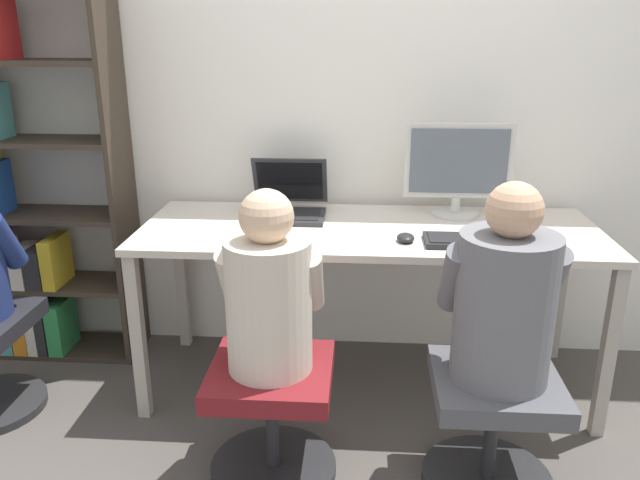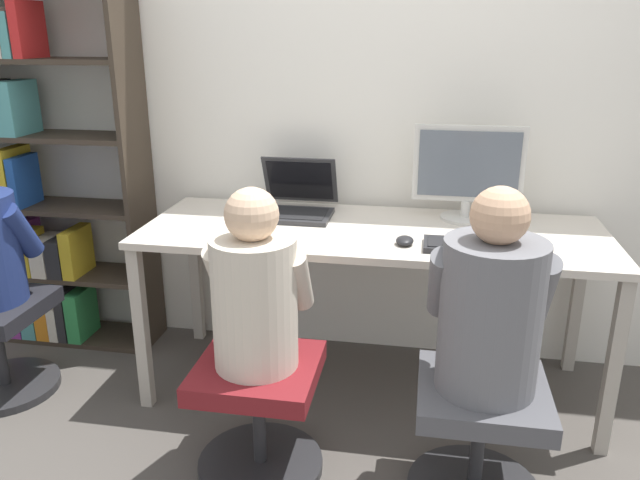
% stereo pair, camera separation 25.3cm
% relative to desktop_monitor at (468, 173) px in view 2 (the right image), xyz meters
% --- Properties ---
extents(ground_plane, '(14.00, 14.00, 0.00)m').
position_rel_desktop_monitor_xyz_m(ground_plane, '(-0.39, -0.57, -0.97)').
color(ground_plane, '#4C4742').
extents(wall_back, '(10.00, 0.05, 2.60)m').
position_rel_desktop_monitor_xyz_m(wall_back, '(-0.39, 0.22, 0.33)').
color(wall_back, white).
rests_on(wall_back, ground_plane).
extents(desk, '(1.95, 0.72, 0.76)m').
position_rel_desktop_monitor_xyz_m(desk, '(-0.39, -0.21, -0.28)').
color(desk, beige).
rests_on(desk, ground_plane).
extents(desktop_monitor, '(0.47, 0.21, 0.41)m').
position_rel_desktop_monitor_xyz_m(desktop_monitor, '(0.00, 0.00, 0.00)').
color(desktop_monitor, beige).
rests_on(desktop_monitor, desk).
extents(laptop, '(0.35, 0.36, 0.25)m').
position_rel_desktop_monitor_xyz_m(laptop, '(-0.76, -0.04, -0.16)').
color(laptop, '#2D2D30').
rests_on(laptop, desk).
extents(keyboard, '(0.39, 0.17, 0.03)m').
position_rel_desktop_monitor_xyz_m(keyboard, '(0.02, -0.40, -0.20)').
color(keyboard, '#232326').
rests_on(keyboard, desk).
extents(computer_mouse_by_keyboard, '(0.07, 0.09, 0.03)m').
position_rel_desktop_monitor_xyz_m(computer_mouse_by_keyboard, '(-0.25, -0.39, -0.19)').
color(computer_mouse_by_keyboard, black).
rests_on(computer_mouse_by_keyboard, desk).
extents(office_chair_left, '(0.46, 0.46, 0.44)m').
position_rel_desktop_monitor_xyz_m(office_chair_left, '(0.05, -0.86, -0.71)').
color(office_chair_left, '#262628').
rests_on(office_chair_left, ground_plane).
extents(office_chair_right, '(0.46, 0.46, 0.44)m').
position_rel_desktop_monitor_xyz_m(office_chair_right, '(-0.73, -0.85, -0.71)').
color(office_chair_right, '#262628').
rests_on(office_chair_right, ground_plane).
extents(person_at_monitor, '(0.40, 0.35, 0.68)m').
position_rel_desktop_monitor_xyz_m(person_at_monitor, '(0.05, -0.85, -0.24)').
color(person_at_monitor, slate).
rests_on(person_at_monitor, office_chair_left).
extents(person_at_laptop, '(0.36, 0.31, 0.64)m').
position_rel_desktop_monitor_xyz_m(person_at_laptop, '(-0.73, -0.84, -0.25)').
color(person_at_laptop, beige).
rests_on(person_at_laptop, office_chair_right).
extents(bookshelf, '(0.91, 0.29, 1.78)m').
position_rel_desktop_monitor_xyz_m(bookshelf, '(-2.10, -0.01, -0.16)').
color(bookshelf, '#382D23').
rests_on(bookshelf, ground_plane).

